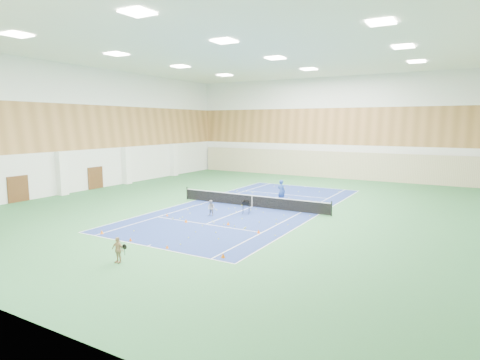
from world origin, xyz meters
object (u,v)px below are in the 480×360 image
coach (281,191)px  ball_cart (246,207)px  tennis_net (252,200)px  child_court (211,208)px  child_apron (118,250)px

coach → ball_cart: bearing=94.9°
coach → ball_cart: coach is taller
tennis_net → coach: 2.92m
tennis_net → child_court: child_court is taller
tennis_net → ball_cart: bearing=-71.8°
child_apron → ball_cart: (0.20, 12.11, -0.15)m
child_apron → tennis_net: bearing=92.7°
coach → child_apron: 17.01m
tennis_net → child_apron: child_apron is taller
tennis_net → child_court: bearing=-103.7°
coach → child_court: bearing=82.5°
coach → ball_cart: (-0.61, -4.87, -0.50)m
coach → child_court: size_ratio=1.70×
ball_cart → child_court: bearing=-154.1°
ball_cart → child_apron: bearing=-111.4°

